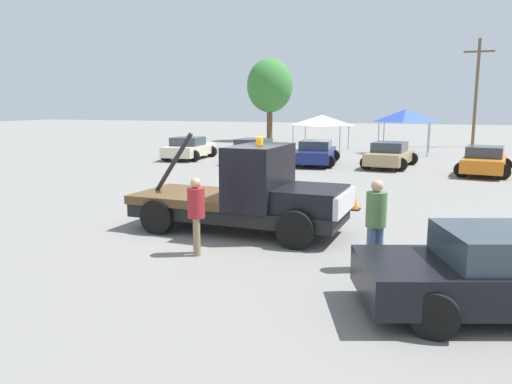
% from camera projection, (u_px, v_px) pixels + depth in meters
% --- Properties ---
extents(ground_plane, '(160.00, 160.00, 0.00)m').
position_uv_depth(ground_plane, '(238.00, 231.00, 12.96)').
color(ground_plane, gray).
extents(tow_truck, '(5.59, 2.42, 2.51)m').
position_uv_depth(tow_truck, '(250.00, 196.00, 12.67)').
color(tow_truck, black).
rests_on(tow_truck, ground).
extents(person_near_truck, '(0.40, 0.40, 1.80)m').
position_uv_depth(person_near_truck, '(376.00, 218.00, 9.73)').
color(person_near_truck, '#475B84').
rests_on(person_near_truck, ground).
extents(person_at_hood, '(0.38, 0.38, 1.69)m').
position_uv_depth(person_at_hood, '(196.00, 211.00, 10.74)').
color(person_at_hood, '#847051').
rests_on(person_at_hood, ground).
extents(parked_car_cream, '(2.71, 4.47, 1.34)m').
position_uv_depth(parked_car_cream, '(189.00, 148.00, 30.15)').
color(parked_car_cream, beige).
rests_on(parked_car_cream, ground).
extents(parked_car_maroon, '(2.59, 4.62, 1.34)m').
position_uv_depth(parked_car_maroon, '(255.00, 151.00, 28.62)').
color(parked_car_maroon, maroon).
rests_on(parked_car_maroon, ground).
extents(parked_car_navy, '(2.76, 4.95, 1.34)m').
position_uv_depth(parked_car_navy, '(316.00, 153.00, 27.29)').
color(parked_car_navy, navy).
rests_on(parked_car_navy, ground).
extents(parked_car_tan, '(2.69, 4.64, 1.34)m').
position_uv_depth(parked_car_tan, '(390.00, 155.00, 26.08)').
color(parked_car_tan, tan).
rests_on(parked_car_tan, ground).
extents(parked_car_orange, '(2.72, 4.57, 1.34)m').
position_uv_depth(parked_car_orange, '(484.00, 161.00, 23.36)').
color(parked_car_orange, orange).
rests_on(parked_car_orange, ground).
extents(canopy_tent_white, '(3.31, 3.31, 2.54)m').
position_uv_depth(canopy_tent_white, '(322.00, 120.00, 35.06)').
color(canopy_tent_white, '#9E9EA3').
rests_on(canopy_tent_white, ground).
extents(canopy_tent_blue, '(3.12, 3.12, 2.96)m').
position_uv_depth(canopy_tent_blue, '(406.00, 116.00, 32.98)').
color(canopy_tent_blue, '#9E9EA3').
rests_on(canopy_tent_blue, ground).
extents(tree_left, '(4.12, 4.12, 7.35)m').
position_uv_depth(tree_left, '(270.00, 86.00, 44.79)').
color(tree_left, brown).
rests_on(tree_left, ground).
extents(traffic_cone, '(0.40, 0.40, 0.55)m').
position_uv_depth(traffic_cone, '(354.00, 202.00, 15.52)').
color(traffic_cone, black).
rests_on(traffic_cone, ground).
extents(utility_pole, '(2.20, 0.24, 8.24)m').
position_uv_depth(utility_pole, '(476.00, 90.00, 38.42)').
color(utility_pole, brown).
rests_on(utility_pole, ground).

